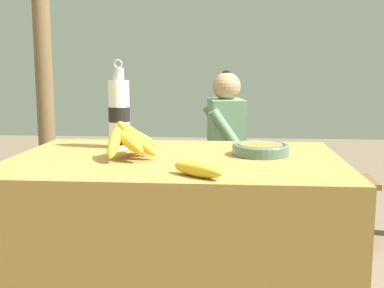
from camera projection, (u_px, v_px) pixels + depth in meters
name	position (u px, v px, depth m)	size (l,w,h in m)	color
market_counter	(176.00, 262.00, 1.78)	(1.17, 0.80, 0.80)	olive
banana_bunch_ripe	(129.00, 139.00, 1.69)	(0.19, 0.27, 0.15)	#4C381E
serving_bowl	(261.00, 149.00, 1.76)	(0.21, 0.21, 0.04)	#4C6B5B
water_bottle	(119.00, 112.00, 1.91)	(0.09, 0.09, 0.35)	white
loose_banana_front	(197.00, 169.00, 1.40)	(0.17, 0.15, 0.04)	gold
wooden_bench	(235.00, 187.00, 3.06)	(1.73, 0.32, 0.43)	brown
seated_vendor	(218.00, 146.00, 2.99)	(0.44, 0.41, 1.10)	#232328
banana_bunch_green	(316.00, 168.00, 3.00)	(0.16, 0.27, 0.13)	#4C381E
support_post_near	(42.00, 38.00, 3.20)	(0.12, 0.12, 2.62)	brown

